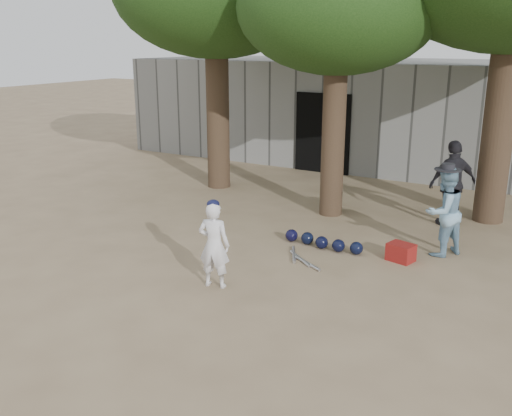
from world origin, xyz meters
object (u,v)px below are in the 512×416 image
Objects in this scene: spectator_dark at (453,183)px; red_bag at (401,252)px; boy_player at (214,245)px; spectator_blue at (444,212)px.

red_bag is (-0.28, -2.41, -0.71)m from spectator_dark.
spectator_dark is (2.42, 4.85, 0.20)m from boy_player.
red_bag is (2.14, 2.44, -0.51)m from boy_player.
spectator_blue is (2.65, 3.08, 0.11)m from boy_player.
boy_player is 0.86× the size of spectator_blue.
boy_player is 3.29m from red_bag.
boy_player is at bearing -8.06° from spectator_blue.
red_bag is (-0.51, -0.64, -0.62)m from spectator_blue.
boy_player is 3.16× the size of red_bag.
spectator_dark reaches higher than boy_player.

